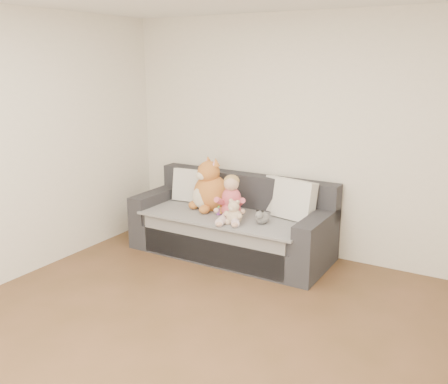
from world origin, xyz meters
name	(u,v)px	position (x,y,z in m)	size (l,w,h in m)	color
room_shell	(209,176)	(0.00, 0.42, 1.30)	(5.00, 5.00, 5.00)	brown
sofa	(233,226)	(-0.73, 2.06, 0.31)	(2.20, 0.94, 0.85)	#27272C
cushion_left	(191,185)	(-1.40, 2.22, 0.66)	(0.44, 0.24, 0.40)	white
cushion_right_back	(282,196)	(-0.26, 2.31, 0.67)	(0.47, 0.32, 0.41)	white
cushion_right_front	(294,200)	(-0.06, 2.19, 0.68)	(0.49, 0.29, 0.43)	white
toddler	(231,201)	(-0.64, 1.86, 0.67)	(0.35, 0.48, 0.48)	#CF4971
plush_cat	(210,190)	(-1.01, 2.03, 0.70)	(0.48, 0.44, 0.63)	#C8652C
teddy_bear	(234,214)	(-0.52, 1.71, 0.58)	(0.21, 0.16, 0.27)	#D5B194
plush_cow	(262,217)	(-0.27, 1.87, 0.54)	(0.14, 0.21, 0.17)	white
sippy_cup	(219,210)	(-0.82, 1.91, 0.53)	(0.09, 0.07, 0.10)	purple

